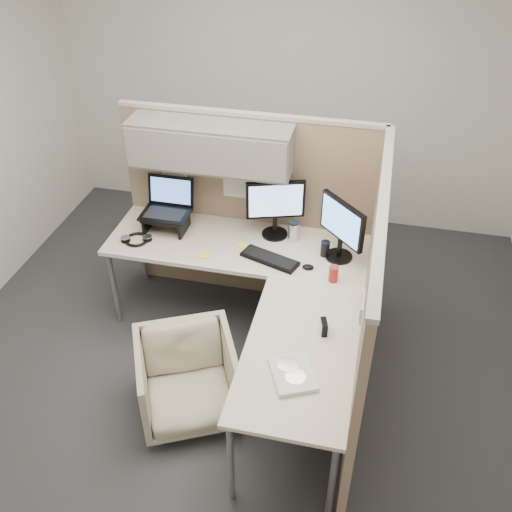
% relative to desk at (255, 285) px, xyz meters
% --- Properties ---
extents(ground, '(4.50, 4.50, 0.00)m').
position_rel_desk_xyz_m(ground, '(-0.12, -0.13, -0.69)').
color(ground, '#2D2D31').
rests_on(ground, ground).
extents(partition_back, '(2.00, 0.36, 1.63)m').
position_rel_desk_xyz_m(partition_back, '(-0.34, 0.70, 0.41)').
color(partition_back, '#987D63').
rests_on(partition_back, ground).
extents(partition_right, '(0.07, 2.03, 1.63)m').
position_rel_desk_xyz_m(partition_right, '(0.78, -0.19, 0.13)').
color(partition_right, '#987D63').
rests_on(partition_right, ground).
extents(desk, '(2.00, 1.98, 0.73)m').
position_rel_desk_xyz_m(desk, '(0.00, 0.00, 0.00)').
color(desk, beige).
rests_on(desk, ground).
extents(office_chair, '(0.83, 0.81, 0.66)m').
position_rel_desk_xyz_m(office_chair, '(-0.33, -0.60, -0.36)').
color(office_chair, beige).
rests_on(office_chair, ground).
extents(monitor_left, '(0.43, 0.20, 0.47)m').
position_rel_desk_xyz_m(monitor_left, '(0.02, 0.58, 0.32)').
color(monitor_left, black).
rests_on(monitor_left, desk).
extents(monitor_right, '(0.33, 0.34, 0.47)m').
position_rel_desk_xyz_m(monitor_right, '(0.53, 0.40, 0.32)').
color(monitor_right, black).
rests_on(monitor_right, desk).
extents(laptop_station, '(0.37, 0.32, 0.38)m').
position_rel_desk_xyz_m(laptop_station, '(-0.82, 0.51, 0.19)').
color(laptop_station, black).
rests_on(laptop_station, desk).
extents(keyboard, '(0.45, 0.28, 0.02)m').
position_rel_desk_xyz_m(keyboard, '(0.05, 0.25, 0.05)').
color(keyboard, black).
rests_on(keyboard, desk).
extents(mouse, '(0.08, 0.06, 0.03)m').
position_rel_desk_xyz_m(mouse, '(0.34, 0.22, 0.06)').
color(mouse, black).
rests_on(mouse, desk).
extents(travel_mug, '(0.08, 0.08, 0.17)m').
position_rel_desk_xyz_m(travel_mug, '(0.17, 0.54, 0.13)').
color(travel_mug, silver).
rests_on(travel_mug, desk).
extents(soda_can_green, '(0.07, 0.07, 0.12)m').
position_rel_desk_xyz_m(soda_can_green, '(0.53, 0.12, 0.10)').
color(soda_can_green, '#B21E1E').
rests_on(soda_can_green, desk).
extents(soda_can_silver, '(0.07, 0.07, 0.12)m').
position_rel_desk_xyz_m(soda_can_silver, '(0.43, 0.41, 0.10)').
color(soda_can_silver, black).
rests_on(soda_can_silver, desk).
extents(sticky_note_d, '(0.10, 0.10, 0.01)m').
position_rel_desk_xyz_m(sticky_note_d, '(-0.19, 0.38, 0.05)').
color(sticky_note_d, '#F5ED40').
rests_on(sticky_note_d, desk).
extents(sticky_note_a, '(0.08, 0.08, 0.01)m').
position_rel_desk_xyz_m(sticky_note_a, '(-0.44, 0.20, 0.05)').
color(sticky_note_a, '#F5ED40').
rests_on(sticky_note_a, desk).
extents(headphones, '(0.23, 0.23, 0.03)m').
position_rel_desk_xyz_m(headphones, '(-1.00, 0.27, 0.06)').
color(headphones, black).
rests_on(headphones, desk).
extents(paper_stack, '(0.33, 0.37, 0.03)m').
position_rel_desk_xyz_m(paper_stack, '(0.40, -0.80, 0.06)').
color(paper_stack, white).
rests_on(paper_stack, desk).
extents(desk_clock, '(0.06, 0.10, 0.09)m').
position_rel_desk_xyz_m(desk_clock, '(0.53, -0.41, 0.09)').
color(desk_clock, black).
rests_on(desk_clock, desk).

